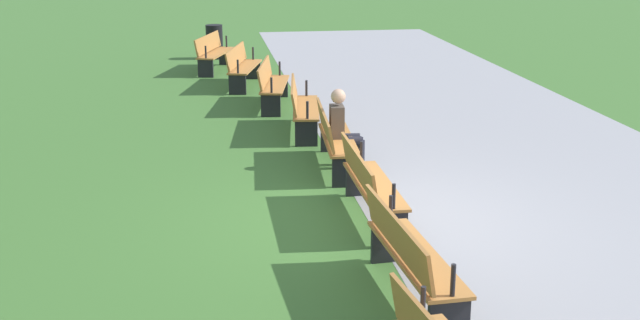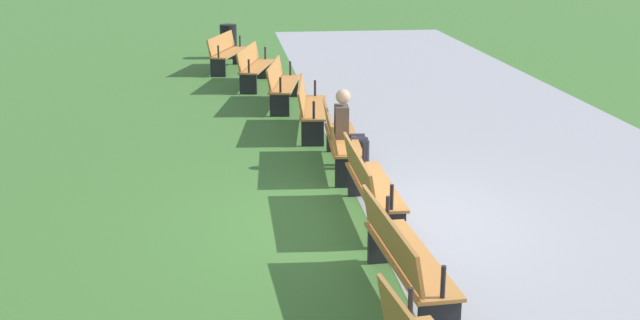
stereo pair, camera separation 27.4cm
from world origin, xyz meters
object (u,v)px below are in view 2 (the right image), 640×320
at_px(bench_6, 403,255).
at_px(person_seated, 348,126).
at_px(trash_bin, 229,41).
at_px(bench_1, 254,65).
at_px(bench_2, 281,83).
at_px(bench_0, 226,51).
at_px(bench_4, 338,138).
at_px(bench_5, 369,183).
at_px(bench_3, 309,106).

height_order(bench_6, person_seated, person_seated).
relative_size(bench_6, trash_bin, 2.15).
relative_size(bench_1, bench_2, 1.00).
bearing_deg(bench_6, bench_2, 179.99).
bearing_deg(bench_0, bench_4, 28.22).
xyz_separation_m(bench_1, bench_5, (8.76, 1.08, 0.00)).
bearing_deg(bench_1, trash_bin, -158.39).
relative_size(bench_2, bench_3, 1.01).
bearing_deg(bench_2, bench_1, -157.08).
distance_m(bench_3, bench_5, 4.42).
xyz_separation_m(bench_0, trash_bin, (-1.93, 0.07, -0.02)).
height_order(bench_0, bench_3, same).
height_order(bench_1, trash_bin, trash_bin).
bearing_deg(bench_0, person_seated, 29.24).
height_order(bench_2, person_seated, person_seated).
height_order(bench_3, bench_6, same).
distance_m(bench_1, bench_4, 6.63).
xyz_separation_m(bench_2, bench_3, (2.19, 0.34, 0.00)).
height_order(bench_5, person_seated, person_seated).
relative_size(bench_3, bench_5, 1.02).
bearing_deg(bench_3, bench_5, 10.58).
xyz_separation_m(bench_4, bench_6, (4.42, -0.00, 0.00)).
bearing_deg(trash_bin, bench_4, 8.30).
bearing_deg(bench_1, bench_4, 22.93).
distance_m(bench_1, bench_6, 11.02).
bearing_deg(bench_2, bench_5, 15.88).
bearing_deg(bench_0, bench_6, 24.70).
xyz_separation_m(bench_3, trash_bin, (-8.40, -1.34, -0.02)).
relative_size(bench_6, person_seated, 1.64).
bearing_deg(trash_bin, person_seated, 9.13).
bearing_deg(bench_5, bench_0, -171.20).
relative_size(bench_0, trash_bin, 2.18).
bearing_deg(bench_3, bench_2, -164.14).
relative_size(bench_4, trash_bin, 2.15).
relative_size(bench_5, person_seated, 1.62).
height_order(person_seated, trash_bin, person_seated).
height_order(bench_1, person_seated, person_seated).
bearing_deg(person_seated, bench_0, -164.89).
xyz_separation_m(bench_2, bench_4, (4.39, 0.54, 0.00)).
relative_size(bench_1, trash_bin, 2.18).
relative_size(bench_2, bench_6, 1.01).
bearing_deg(bench_5, bench_1, -172.96).
xyz_separation_m(bench_0, bench_2, (4.29, 1.08, 0.00)).
height_order(bench_4, bench_6, same).
relative_size(bench_2, person_seated, 1.66).
bearing_deg(bench_6, bench_0, -176.49).
bearing_deg(bench_1, person_seated, 24.28).
distance_m(bench_4, bench_5, 2.21).
distance_m(bench_5, bench_6, 2.21).
bearing_deg(bench_5, bench_6, -1.76).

